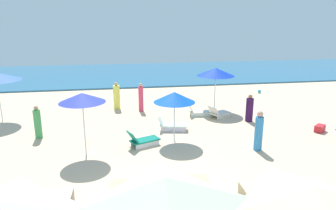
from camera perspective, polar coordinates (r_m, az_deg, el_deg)
The scene contains 16 objects.
ground_plane at distance 9.84m, azimuth 0.89°, elevation -17.75°, with size 60.00×60.00×0.00m, color beige.
ocean at distance 31.86m, azimuth -6.79°, elevation 5.62°, with size 60.00×13.45×0.12m, color #29658C.
umbrella_0 at distance 13.84m, azimuth 1.16°, elevation 1.42°, with size 1.84×1.84×2.28m.
lounge_chair_0_0 at distance 13.87m, azimuth -4.60°, elevation -6.31°, with size 1.50×1.07×0.76m.
lounge_chair_0_1 at distance 15.70m, azimuth 0.64°, elevation -3.64°, with size 1.53×0.84×0.72m.
umbrella_2 at distance 12.74m, azimuth -15.17°, elevation 1.26°, with size 1.82×1.82×2.58m.
umbrella_3 at distance 18.76m, azimuth 8.56°, elevation 5.89°, with size 2.20×2.20×2.58m.
lounge_chair_3_0 at distance 17.92m, azimuth 9.10°, elevation -1.44°, with size 1.39×1.12×0.69m.
lounge_chair_3_1 at distance 18.11m, azimuth 5.37°, elevation -1.17°, with size 1.28×0.64×0.74m.
beachgoer_0 at distance 13.76m, azimuth 15.98°, elevation -4.65°, with size 0.48×0.48×1.71m.
beachgoer_1 at distance 19.53m, azimuth -9.22°, elevation 1.49°, with size 0.56×0.56×1.66m.
beachgoer_2 at distance 17.51m, azimuth 14.43°, elevation -0.73°, with size 0.43×0.43×1.48m.
beachgoer_3 at distance 15.76m, azimuth -22.37°, elevation -3.03°, with size 0.37×0.37×1.55m.
beachgoer_4 at distance 18.86m, azimuth -4.88°, elevation 1.27°, with size 0.40×0.40×1.70m.
cooler_box_0 at distance 17.24m, azimuth 25.61°, elevation -3.81°, with size 0.59×0.37×0.33m, color red.
beach_ball_1 at distance 24.52m, azimuth 16.09°, elevation 2.37°, with size 0.26×0.26×0.26m, color #31A5CB.
Camera 1 is at (-1.52, -8.10, 5.37)m, focal length 33.94 mm.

